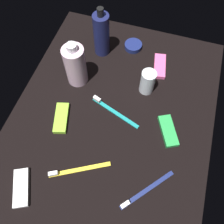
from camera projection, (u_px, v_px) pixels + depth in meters
ground_plane at (112, 117)px, 78.21cm from camera, size 84.00×64.00×1.20cm
lotion_bottle at (101, 34)px, 83.26cm from camera, size 5.61×5.61×19.06cm
bodywash_bottle at (75, 65)px, 77.85cm from camera, size 7.03×7.03×16.95cm
deodorant_stick at (148, 82)px, 78.55cm from camera, size 4.83×4.83×9.03cm
toothbrush_teal at (113, 110)px, 78.03cm from camera, size 7.04×17.40×2.10cm
toothbrush_navy at (144, 192)px, 66.07cm from camera, size 14.52×12.54×2.10cm
toothbrush_yellow at (76, 170)px, 68.89cm from camera, size 9.64×16.39×2.10cm
snack_bar_pink at (160, 66)px, 86.33cm from camera, size 10.93×5.72×1.50cm
snack_bar_white at (21, 188)px, 66.43cm from camera, size 11.10×8.14×1.50cm
snack_bar_lime at (61, 118)px, 76.57cm from camera, size 11.10×6.69×1.50cm
snack_bar_green at (168, 132)px, 74.28cm from camera, size 11.09×8.23×1.50cm
cream_tin_left at (133, 46)px, 90.68cm from camera, size 6.54×6.54×1.83cm
cream_tin_right at (74, 58)px, 87.78cm from camera, size 6.34×6.34×2.06cm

